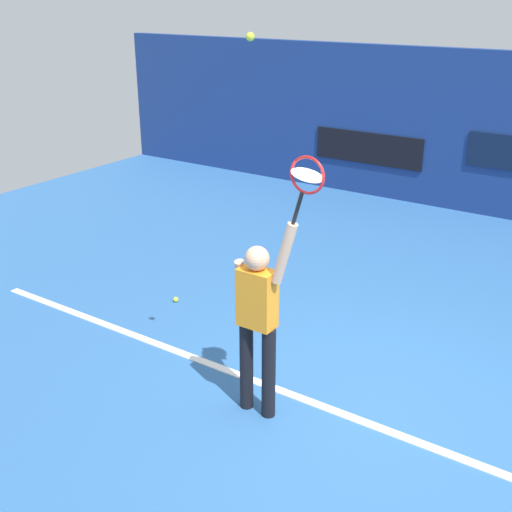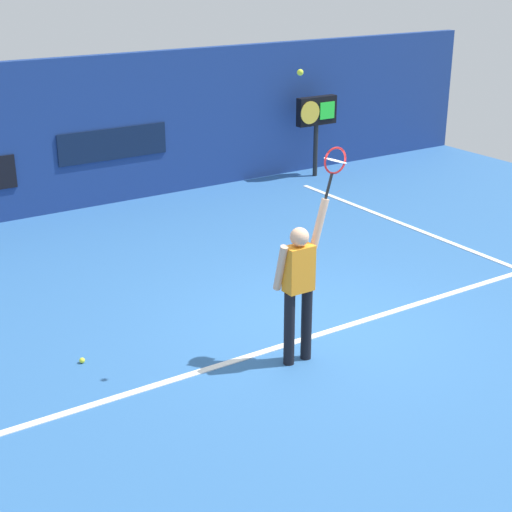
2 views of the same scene
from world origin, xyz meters
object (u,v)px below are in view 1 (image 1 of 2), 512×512
Objects in this scene: tennis_player at (258,317)px; spare_ball at (176,299)px; tennis_racket at (306,179)px; tennis_ball at (250,37)px.

tennis_player is 2.75m from spare_ball.
tennis_racket is 9.21× the size of tennis_ball.
spare_ball is at bearing 148.33° from tennis_player.
tennis_player is 29.13× the size of tennis_ball.
spare_ball is (-2.65, 1.35, -2.33)m from tennis_racket.
tennis_ball is at bearing -177.79° from tennis_racket.
tennis_racket is 9.21× the size of spare_ball.
tennis_racket is 3.78m from spare_ball.
tennis_ball is 4.22m from spare_ball.
tennis_racket reaches higher than spare_ball.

